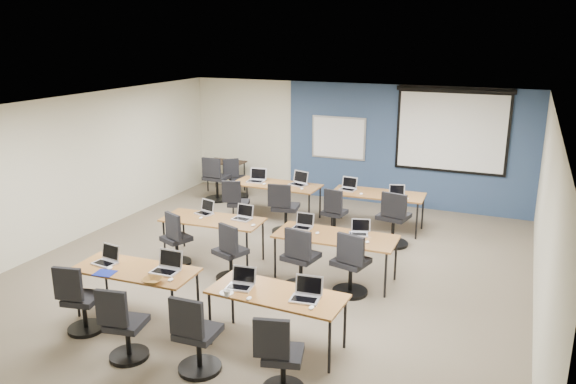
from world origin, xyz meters
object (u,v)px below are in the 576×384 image
at_px(task_chair_11, 393,223).
at_px(utility_table, 226,165).
at_px(task_chair_1, 124,330).
at_px(task_chair_10, 334,216).
at_px(training_table_front_left, 135,272).
at_px(spare_chair_b, 216,183).
at_px(laptop_1, 167,266).
at_px(laptop_2, 241,282).
at_px(task_chair_5, 230,257).
at_px(laptop_0, 107,259).
at_px(spare_chair_a, 237,181).
at_px(laptop_8, 257,178).
at_px(projector_screen, 452,126).
at_px(training_table_mid_left, 213,222).
at_px(task_chair_9, 284,213).
at_px(task_chair_2, 196,341).
at_px(task_chair_0, 80,305).
at_px(task_chair_4, 176,243).
at_px(laptop_6, 303,224).
at_px(laptop_11, 396,194).
at_px(whiteboard, 338,138).
at_px(task_chair_7, 350,269).
at_px(laptop_10, 348,187).
at_px(laptop_7, 359,231).
at_px(laptop_9, 299,181).
at_px(task_chair_6, 300,264).
at_px(training_table_back_left, 276,186).
at_px(laptop_4, 205,210).
at_px(training_table_front_right, 277,296).
at_px(laptop_3, 306,294).
at_px(training_table_back_right, 378,195).
at_px(laptop_5, 243,216).
at_px(training_table_mid_right, 336,238).
at_px(task_chair_8, 237,207).
at_px(task_chair_3, 280,362).

xyz_separation_m(task_chair_11, utility_table, (-4.63, 2.07, 0.22)).
relative_size(task_chair_1, task_chair_10, 1.01).
relative_size(training_table_front_left, spare_chair_b, 1.61).
height_order(laptop_1, laptop_2, laptop_1).
xyz_separation_m(task_chair_5, task_chair_10, (0.84, 2.60, -0.01)).
xyz_separation_m(laptop_0, spare_chair_a, (-1.04, 5.71, -0.40)).
distance_m(training_table_front_left, laptop_8, 4.79).
distance_m(projector_screen, spare_chair_b, 5.39).
xyz_separation_m(training_table_mid_left, task_chair_9, (0.61, 1.66, -0.26)).
bearing_deg(task_chair_10, task_chair_2, -81.73).
distance_m(task_chair_0, laptop_2, 2.15).
bearing_deg(task_chair_4, laptop_6, 40.73).
bearing_deg(laptop_11, task_chair_11, -96.04).
height_order(whiteboard, task_chair_7, whiteboard).
xyz_separation_m(training_table_front_left, task_chair_5, (0.59, 1.56, -0.28)).
bearing_deg(task_chair_11, laptop_10, 152.89).
xyz_separation_m(task_chair_5, laptop_7, (1.81, 0.92, 0.39)).
height_order(laptop_8, utility_table, laptop_8).
bearing_deg(laptop_9, task_chair_6, -52.06).
height_order(training_table_back_left, laptop_2, laptop_2).
height_order(training_table_front_left, task_chair_0, task_chair_0).
xyz_separation_m(whiteboard, task_chair_2, (0.73, -7.35, -1.04)).
relative_size(laptop_4, task_chair_5, 0.31).
xyz_separation_m(training_table_mid_left, laptop_6, (1.59, 0.19, 0.11)).
bearing_deg(laptop_8, laptop_6, -57.73).
distance_m(training_table_front_right, task_chair_5, 2.10).
height_order(laptop_3, laptop_6, laptop_3).
bearing_deg(laptop_11, training_table_back_right, 146.57).
xyz_separation_m(task_chair_0, laptop_5, (0.81, 3.03, 0.40)).
distance_m(laptop_7, task_chair_11, 1.61).
bearing_deg(task_chair_0, task_chair_10, 56.95).
relative_size(training_table_mid_right, laptop_7, 6.37).
bearing_deg(task_chair_9, task_chair_8, 165.23).
bearing_deg(task_chair_11, laptop_1, -108.50).
distance_m(task_chair_2, task_chair_3, 1.05).
relative_size(utility_table, spare_chair_a, 0.99).
xyz_separation_m(training_table_mid_right, spare_chair_b, (-3.92, 3.02, -0.25)).
bearing_deg(training_table_front_left, laptop_2, 0.16).
bearing_deg(training_table_mid_right, laptop_6, 164.67).
height_order(task_chair_0, task_chair_11, task_chair_11).
xyz_separation_m(laptop_1, laptop_4, (-0.82, 2.33, -0.01)).
distance_m(laptop_4, task_chair_4, 0.81).
bearing_deg(laptop_0, training_table_back_left, 91.93).
distance_m(task_chair_0, laptop_6, 3.60).
height_order(laptop_8, spare_chair_b, spare_chair_b).
bearing_deg(training_table_mid_left, task_chair_0, -100.64).
bearing_deg(spare_chair_a, laptop_0, -121.42).
xyz_separation_m(task_chair_0, task_chair_5, (1.03, 2.16, 0.01)).
relative_size(training_table_back_right, laptop_10, 5.61).
relative_size(laptop_6, task_chair_10, 0.31).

